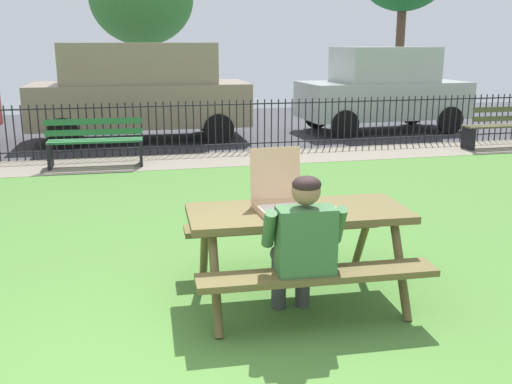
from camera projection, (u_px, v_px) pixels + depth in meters
ground at (150, 276)px, 5.43m from camera, size 28.00×11.92×0.02m
cobblestone_walkway at (133, 164)px, 10.39m from camera, size 28.00×1.40×0.01m
street_asphalt at (127, 129)px, 14.51m from camera, size 28.00×7.34×0.01m
picnic_table_foreground at (298, 230)px, 4.82m from camera, size 1.87×1.56×0.79m
pizza_box_open at (280, 195)px, 4.78m from camera, size 0.45×0.49×0.49m
pizza_slice_on_table at (329, 208)px, 4.79m from camera, size 0.25×0.18×0.02m
adult_at_table at (302, 244)px, 4.31m from camera, size 0.62×0.60×1.19m
iron_fence_streetside at (130, 129)px, 10.92m from camera, size 19.94×0.03×1.01m
park_bench_center at (95, 143)px, 10.02m from camera, size 1.61×0.52×0.85m
park_bench_right at (503, 128)px, 11.80m from camera, size 1.60×0.48×0.85m
parked_car_left at (140, 90)px, 12.59m from camera, size 4.65×2.05×2.08m
parked_car_center at (383, 89)px, 13.87m from camera, size 3.96×1.95×1.98m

